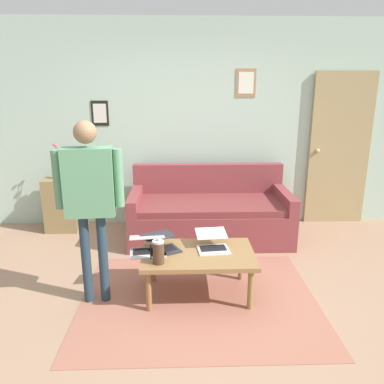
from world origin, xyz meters
name	(u,v)px	position (x,y,z in m)	size (l,w,h in m)	color
ground_plane	(192,307)	(0.00, 0.00, 0.00)	(7.68, 7.68, 0.00)	#9F7A60
area_rug	(199,299)	(-0.06, -0.11, 0.00)	(2.12, 1.71, 0.01)	#A06250
back_wall	(187,125)	(0.00, -2.20, 1.35)	(7.04, 0.11, 2.70)	#ABC6B5
interior_door	(339,150)	(-2.07, -2.11, 1.02)	(0.82, 0.09, 2.05)	tan
couch	(210,214)	(-0.27, -1.58, 0.30)	(1.96, 0.93, 0.88)	brown
coffee_table	(198,257)	(-0.06, -0.21, 0.37)	(1.01, 0.66, 0.42)	olive
laptop_left	(161,245)	(0.28, -0.28, 0.46)	(0.40, 0.42, 0.12)	#28282D
laptop_center	(213,244)	(-0.20, -0.30, 0.46)	(0.32, 0.37, 0.14)	silver
laptop_right	(148,247)	(0.40, -0.25, 0.46)	(0.35, 0.36, 0.15)	silver
french_press	(158,252)	(0.29, -0.01, 0.52)	(0.12, 0.10, 0.23)	#4C3323
side_shelf	(62,205)	(1.66, -1.89, 0.35)	(0.42, 0.32, 0.70)	olive
flower_vase	(59,166)	(1.66, -1.89, 0.87)	(0.09, 0.08, 0.47)	#513D3D
person_standing	(89,191)	(0.85, -0.13, 1.03)	(0.57, 0.21, 1.61)	#233643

